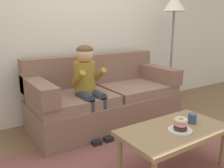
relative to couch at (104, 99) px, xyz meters
The scene contains 13 objects.
ground 0.92m from the couch, 95.74° to the right, with size 10.00×10.00×0.00m, color brown.
wall_back 1.20m from the couch, 98.73° to the left, with size 8.00×0.10×2.80m, color silver.
area_rug 1.15m from the couch, 94.44° to the right, with size 2.85×1.67×0.01m, color brown.
couch is the anchor object (origin of this frame).
coffee_table 1.33m from the couch, 93.07° to the right, with size 1.01×0.56×0.42m.
person_child 0.52m from the couch, 149.75° to the right, with size 0.34×0.58×1.10m.
plate 1.39m from the couch, 92.72° to the right, with size 0.21×0.21×0.01m, color white.
donut 1.40m from the couch, 92.72° to the right, with size 0.12×0.12×0.04m, color #422619.
donut_second 1.40m from the couch, 92.72° to the right, with size 0.12×0.12×0.04m, color pink.
donut_third 1.40m from the couch, 92.72° to the right, with size 0.12×0.12×0.04m, color beige.
mug 1.35m from the couch, 82.81° to the right, with size 0.08×0.08×0.09m, color #334C72.
toy_controller 0.90m from the couch, 61.97° to the right, with size 0.23×0.09×0.05m.
floor_lamp 1.78m from the couch, ahead, with size 0.36×0.36×1.80m.
Camera 1 is at (-1.55, -1.83, 1.33)m, focal length 38.25 mm.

